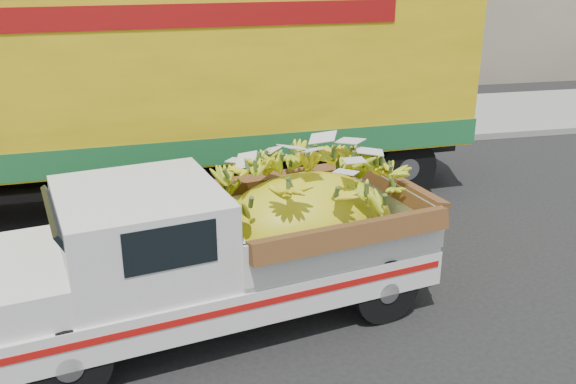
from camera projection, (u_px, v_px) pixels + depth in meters
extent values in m
plane|color=black|center=(199.00, 316.00, 7.97)|extent=(100.00, 100.00, 0.00)
cube|color=gray|center=(171.00, 155.00, 13.95)|extent=(60.00, 0.25, 0.15)
cube|color=gray|center=(167.00, 131.00, 15.87)|extent=(60.00, 4.00, 0.14)
cylinder|color=black|center=(68.00, 363.00, 6.36)|extent=(0.88, 0.41, 0.84)
cylinder|color=black|center=(53.00, 289.00, 7.75)|extent=(0.88, 0.41, 0.84)
cylinder|color=black|center=(384.00, 289.00, 7.76)|extent=(0.88, 0.41, 0.84)
cylinder|color=black|center=(323.00, 237.00, 9.15)|extent=(0.88, 0.41, 0.84)
cube|color=silver|center=(214.00, 276.00, 7.66)|extent=(5.49, 2.89, 0.43)
cube|color=#A50F0C|center=(241.00, 308.00, 6.83)|extent=(5.02, 1.03, 0.08)
cube|color=silver|center=(16.00, 280.00, 6.70)|extent=(1.28, 1.93, 0.40)
cube|color=silver|center=(141.00, 232.00, 7.10)|extent=(2.05, 2.12, 1.00)
cube|color=black|center=(171.00, 248.00, 6.30)|extent=(0.93, 0.20, 0.47)
cube|color=silver|center=(314.00, 219.00, 8.00)|extent=(2.88, 2.36, 0.57)
ellipsoid|color=yellow|center=(306.00, 229.00, 7.99)|extent=(2.56, 1.94, 1.42)
cylinder|color=black|center=(405.00, 167.00, 11.71)|extent=(1.12, 0.38, 1.10)
cylinder|color=black|center=(364.00, 138.00, 13.51)|extent=(1.12, 0.38, 1.10)
cylinder|color=black|center=(344.00, 173.00, 11.41)|extent=(1.12, 0.38, 1.10)
cylinder|color=black|center=(309.00, 142.00, 13.21)|extent=(1.12, 0.38, 1.10)
cube|color=black|center=(138.00, 160.00, 11.33)|extent=(12.04, 1.68, 0.36)
cube|color=yellow|center=(130.00, 70.00, 10.76)|extent=(11.88, 3.17, 2.84)
cube|color=#1A5E2E|center=(136.00, 137.00, 11.18)|extent=(11.94, 3.19, 0.45)
cube|color=maroon|center=(129.00, 17.00, 9.29)|extent=(8.39, 0.50, 0.35)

